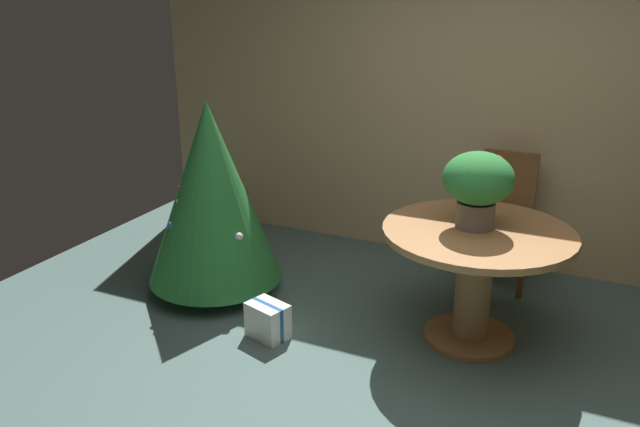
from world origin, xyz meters
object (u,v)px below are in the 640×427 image
(flower_vase, at_px, (478,183))
(wooden_chair_far, at_px, (504,210))
(round_dining_table, at_px, (476,264))
(gift_box_cream, at_px, (268,321))
(holiday_tree, at_px, (211,193))

(flower_vase, xyz_separation_m, wooden_chair_far, (0.03, 0.97, -0.48))
(round_dining_table, bearing_deg, gift_box_cream, -156.59)
(wooden_chair_far, relative_size, holiday_tree, 0.69)
(round_dining_table, height_order, gift_box_cream, round_dining_table)
(gift_box_cream, bearing_deg, wooden_chair_far, 51.93)
(round_dining_table, height_order, holiday_tree, holiday_tree)
(round_dining_table, distance_m, gift_box_cream, 1.36)
(round_dining_table, bearing_deg, holiday_tree, -177.35)
(round_dining_table, height_order, wooden_chair_far, wooden_chair_far)
(flower_vase, bearing_deg, round_dining_table, -40.66)
(round_dining_table, relative_size, wooden_chair_far, 1.18)
(holiday_tree, xyz_separation_m, gift_box_cream, (0.68, -0.43, -0.65))
(flower_vase, distance_m, holiday_tree, 1.85)
(flower_vase, bearing_deg, holiday_tree, -176.39)
(wooden_chair_far, height_order, holiday_tree, holiday_tree)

